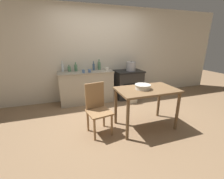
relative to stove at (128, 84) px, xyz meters
The scene contains 17 objects.
ground_plane 1.55m from the stove, 121.72° to the right, with size 14.00×14.00×0.00m, color #896B4C.
wall_back 1.21m from the stove, 157.94° to the left, with size 8.00×0.07×2.55m.
counter_cabinet 1.24m from the stove, behind, with size 1.44×0.54×0.86m.
stove is the anchor object (origin of this frame).
work_table 1.68m from the stove, 103.05° to the right, with size 1.12×0.67×0.79m.
chair 1.98m from the stove, 131.09° to the right, with size 0.46×0.46×0.92m.
flour_sack 0.52m from the stove, 99.56° to the right, with size 0.24×0.17×0.31m, color beige.
stock_pot 0.54m from the stove, 40.24° to the right, with size 0.28×0.28×0.28m.
mixing_bowl_large 1.73m from the stove, 106.00° to the right, with size 0.29×0.29×0.09m.
bottle_far_left 1.15m from the stove, behind, with size 0.06×0.06×0.25m.
bottle_left 1.74m from the stove, behind, with size 0.08×0.08×0.17m.
bottle_mid_left 1.92m from the stove, behind, with size 0.06×0.06×0.28m.
bottle_center_left 1.59m from the stove, behind, with size 0.08×0.08×0.24m.
bottle_center 1.02m from the stove, 167.90° to the left, with size 0.08×0.08×0.28m.
cup_center_right 0.84m from the stove, behind, with size 0.09×0.09×0.09m, color silver.
cup_mid_right 1.27m from the stove, behind, with size 0.08×0.08×0.08m, color #4C6B99.
cup_right 1.43m from the stove, behind, with size 0.07×0.07×0.08m, color #4C6B99.
Camera 1 is at (-1.06, -2.66, 1.63)m, focal length 24.00 mm.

